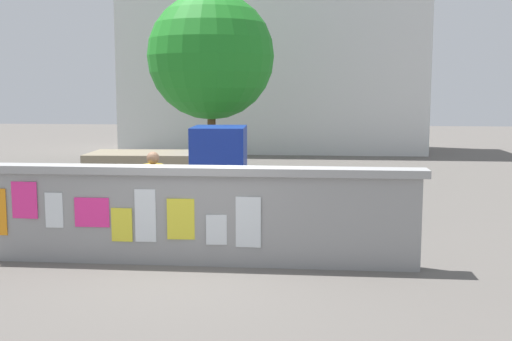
{
  "coord_description": "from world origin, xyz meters",
  "views": [
    {
      "loc": [
        1.88,
        -9.3,
        2.69
      ],
      "look_at": [
        0.76,
        2.46,
        1.15
      ],
      "focal_mm": 43.71,
      "sensor_mm": 36.0,
      "label": 1
    }
  ],
  "objects_px": {
    "auto_rickshaw_truck": "(177,168)",
    "motorcycle": "(273,205)",
    "bicycle_far": "(362,205)",
    "bicycle_near": "(56,215)",
    "tree_roadside": "(211,56)",
    "person_walking": "(154,188)"
  },
  "relations": [
    {
      "from": "bicycle_near",
      "to": "bicycle_far",
      "type": "distance_m",
      "value": 5.98
    },
    {
      "from": "auto_rickshaw_truck",
      "to": "motorcycle",
      "type": "xyz_separation_m",
      "value": [
        2.38,
        -2.19,
        -0.44
      ]
    },
    {
      "from": "motorcycle",
      "to": "bicycle_far",
      "type": "xyz_separation_m",
      "value": [
        1.77,
        0.73,
        -0.1
      ]
    },
    {
      "from": "tree_roadside",
      "to": "bicycle_near",
      "type": "bearing_deg",
      "value": -98.67
    },
    {
      "from": "motorcycle",
      "to": "bicycle_far",
      "type": "bearing_deg",
      "value": 22.53
    },
    {
      "from": "bicycle_near",
      "to": "bicycle_far",
      "type": "height_order",
      "value": "same"
    },
    {
      "from": "person_walking",
      "to": "tree_roadside",
      "type": "distance_m",
      "value": 10.05
    },
    {
      "from": "bicycle_far",
      "to": "person_walking",
      "type": "xyz_separation_m",
      "value": [
        -3.78,
        -2.03,
        0.62
      ]
    },
    {
      "from": "auto_rickshaw_truck",
      "to": "person_walking",
      "type": "xyz_separation_m",
      "value": [
        0.37,
        -3.49,
        0.09
      ]
    },
    {
      "from": "auto_rickshaw_truck",
      "to": "bicycle_near",
      "type": "distance_m",
      "value": 3.49
    },
    {
      "from": "auto_rickshaw_truck",
      "to": "bicycle_far",
      "type": "xyz_separation_m",
      "value": [
        4.15,
        -1.46,
        -0.54
      ]
    },
    {
      "from": "bicycle_far",
      "to": "tree_roadside",
      "type": "relative_size",
      "value": 0.29
    },
    {
      "from": "motorcycle",
      "to": "bicycle_far",
      "type": "relative_size",
      "value": 1.12
    },
    {
      "from": "motorcycle",
      "to": "auto_rickshaw_truck",
      "type": "bearing_deg",
      "value": 137.35
    },
    {
      "from": "person_walking",
      "to": "tree_roadside",
      "type": "height_order",
      "value": "tree_roadside"
    },
    {
      "from": "bicycle_near",
      "to": "bicycle_far",
      "type": "bearing_deg",
      "value": 15.48
    },
    {
      "from": "motorcycle",
      "to": "tree_roadside",
      "type": "xyz_separation_m",
      "value": [
        -2.59,
        8.34,
        3.29
      ]
    },
    {
      "from": "motorcycle",
      "to": "bicycle_near",
      "type": "bearing_deg",
      "value": -167.82
    },
    {
      "from": "motorcycle",
      "to": "bicycle_far",
      "type": "distance_m",
      "value": 1.92
    },
    {
      "from": "auto_rickshaw_truck",
      "to": "motorcycle",
      "type": "bearing_deg",
      "value": -42.65
    },
    {
      "from": "auto_rickshaw_truck",
      "to": "bicycle_far",
      "type": "height_order",
      "value": "auto_rickshaw_truck"
    },
    {
      "from": "person_walking",
      "to": "motorcycle",
      "type": "bearing_deg",
      "value": 32.79
    }
  ]
}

